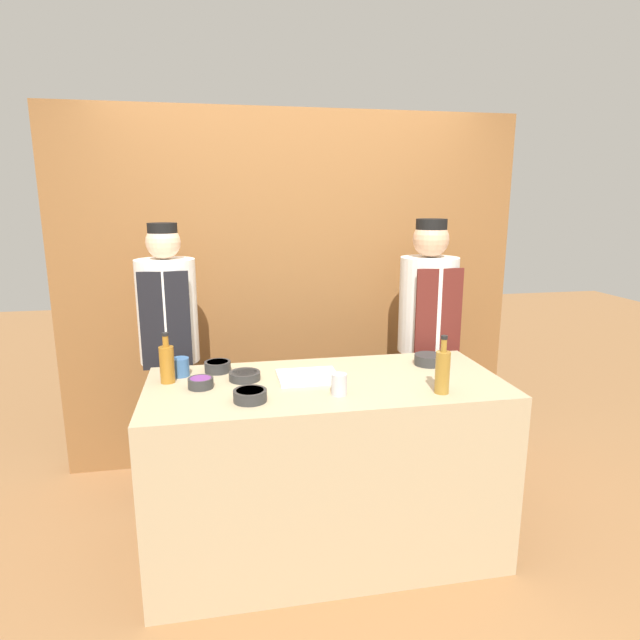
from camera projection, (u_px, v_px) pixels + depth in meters
ground_plane at (326, 546)px, 2.88m from camera, size 14.00×14.00×0.00m
cabinet_wall at (293, 291)px, 3.74m from camera, size 3.11×0.18×2.40m
counter at (326, 467)px, 2.77m from camera, size 1.77×0.80×0.94m
sauce_bowl_purple at (201, 382)px, 2.57m from camera, size 0.12×0.12×0.05m
sauce_bowl_green at (218, 366)px, 2.82m from camera, size 0.14×0.14×0.06m
sauce_bowl_orange at (250, 395)px, 2.40m from camera, size 0.15×0.15×0.05m
sauce_bowl_red at (428, 359)px, 2.93m from camera, size 0.15×0.15×0.06m
sauce_bowl_white at (245, 375)px, 2.69m from camera, size 0.16×0.16×0.04m
cutting_board at (308, 377)px, 2.71m from camera, size 0.30×0.25×0.02m
bottle_amber at (167, 363)px, 2.64m from camera, size 0.07×0.07×0.25m
bottle_vinegar at (443, 371)px, 2.49m from camera, size 0.07×0.07×0.28m
cup_blue at (180, 367)px, 2.74m from camera, size 0.09×0.09×0.10m
cup_steel at (339, 384)px, 2.48m from camera, size 0.07×0.07×0.10m
chef_left at (170, 354)px, 3.18m from camera, size 0.34×0.34×1.70m
chef_right at (426, 341)px, 3.48m from camera, size 0.37×0.37×1.71m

